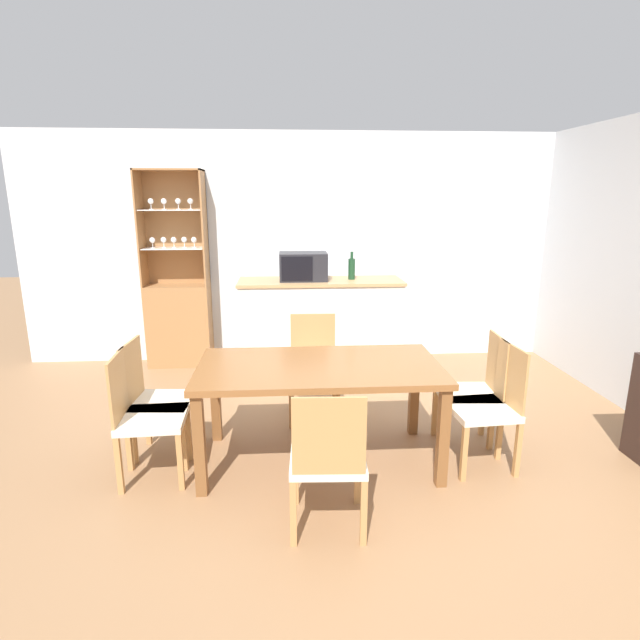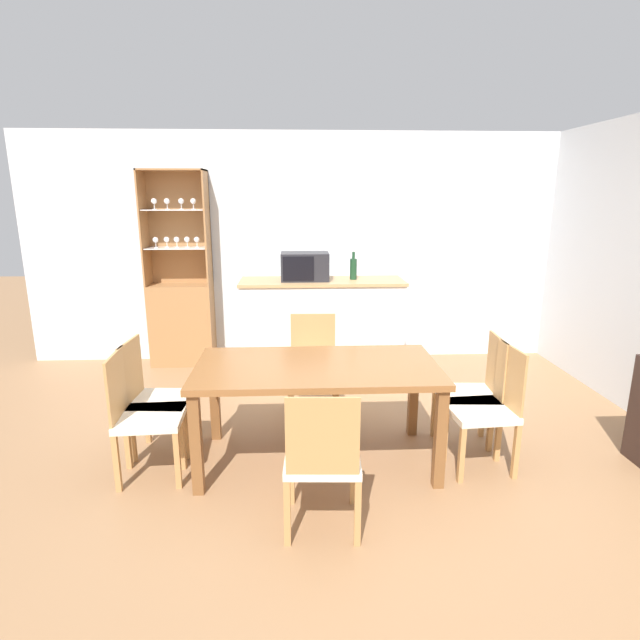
{
  "view_description": "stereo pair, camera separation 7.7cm",
  "coord_description": "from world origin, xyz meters",
  "px_view_note": "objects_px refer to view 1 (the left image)",
  "views": [
    {
      "loc": [
        -0.45,
        -3.07,
        1.87
      ],
      "look_at": [
        -0.17,
        1.07,
        0.83
      ],
      "focal_mm": 28.0,
      "sensor_mm": 36.0,
      "label": 1
    },
    {
      "loc": [
        -0.38,
        -3.07,
        1.87
      ],
      "look_at": [
        -0.17,
        1.07,
        0.83
      ],
      "focal_mm": 28.0,
      "sensor_mm": 36.0,
      "label": 2
    }
  ],
  "objects_px": {
    "dining_chair_side_right_far": "(474,392)",
    "dining_chair_side_right_near": "(487,406)",
    "wine_bottle": "(352,268)",
    "dining_chair_head_far": "(314,367)",
    "dining_chair_head_near": "(328,459)",
    "microwave": "(303,266)",
    "dining_chair_side_left_far": "(156,400)",
    "dining_table": "(319,376)",
    "display_cabinet": "(179,309)",
    "dining_chair_side_left_near": "(146,416)"
  },
  "relations": [
    {
      "from": "dining_chair_side_right_far",
      "to": "dining_chair_side_right_near",
      "type": "distance_m",
      "value": 0.26
    },
    {
      "from": "dining_chair_side_right_near",
      "to": "wine_bottle",
      "type": "relative_size",
      "value": 3.1
    },
    {
      "from": "wine_bottle",
      "to": "dining_chair_head_far",
      "type": "bearing_deg",
      "value": -114.08
    },
    {
      "from": "dining_chair_head_near",
      "to": "dining_chair_side_right_far",
      "type": "bearing_deg",
      "value": 40.25
    },
    {
      "from": "dining_chair_head_near",
      "to": "microwave",
      "type": "height_order",
      "value": "microwave"
    },
    {
      "from": "dining_chair_side_left_far",
      "to": "dining_chair_side_right_far",
      "type": "relative_size",
      "value": 1.0
    },
    {
      "from": "dining_table",
      "to": "microwave",
      "type": "height_order",
      "value": "microwave"
    },
    {
      "from": "display_cabinet",
      "to": "dining_chair_side_left_near",
      "type": "height_order",
      "value": "display_cabinet"
    },
    {
      "from": "display_cabinet",
      "to": "dining_chair_side_right_far",
      "type": "bearing_deg",
      "value": -39.29
    },
    {
      "from": "wine_bottle",
      "to": "dining_chair_side_right_far",
      "type": "bearing_deg",
      "value": -66.28
    },
    {
      "from": "dining_chair_side_left_far",
      "to": "dining_chair_side_right_near",
      "type": "relative_size",
      "value": 1.0
    },
    {
      "from": "dining_chair_head_far",
      "to": "display_cabinet",
      "type": "bearing_deg",
      "value": -44.75
    },
    {
      "from": "display_cabinet",
      "to": "microwave",
      "type": "distance_m",
      "value": 1.56
    },
    {
      "from": "dining_chair_head_near",
      "to": "dining_chair_side_right_near",
      "type": "distance_m",
      "value": 1.33
    },
    {
      "from": "dining_chair_head_near",
      "to": "dining_chair_side_right_near",
      "type": "height_order",
      "value": "same"
    },
    {
      "from": "display_cabinet",
      "to": "dining_chair_head_far",
      "type": "relative_size",
      "value": 2.44
    },
    {
      "from": "dining_chair_side_right_far",
      "to": "dining_table",
      "type": "bearing_deg",
      "value": 99.9
    },
    {
      "from": "dining_chair_side_right_far",
      "to": "dining_chair_side_left_near",
      "type": "relative_size",
      "value": 1.0
    },
    {
      "from": "display_cabinet",
      "to": "dining_chair_head_near",
      "type": "bearing_deg",
      "value": -64.75
    },
    {
      "from": "dining_chair_side_left_near",
      "to": "dining_chair_side_right_near",
      "type": "height_order",
      "value": "same"
    },
    {
      "from": "dining_table",
      "to": "dining_chair_side_right_far",
      "type": "height_order",
      "value": "dining_chair_side_right_far"
    },
    {
      "from": "dining_table",
      "to": "dining_chair_head_far",
      "type": "relative_size",
      "value": 1.92
    },
    {
      "from": "dining_chair_side_right_far",
      "to": "microwave",
      "type": "xyz_separation_m",
      "value": [
        -1.21,
        1.62,
        0.73
      ]
    },
    {
      "from": "dining_chair_side_left_far",
      "to": "dining_chair_head_far",
      "type": "bearing_deg",
      "value": 122.24
    },
    {
      "from": "dining_chair_side_left_far",
      "to": "dining_chair_side_left_near",
      "type": "distance_m",
      "value": 0.27
    },
    {
      "from": "dining_chair_side_left_far",
      "to": "dining_chair_side_left_near",
      "type": "height_order",
      "value": "same"
    },
    {
      "from": "display_cabinet",
      "to": "dining_table",
      "type": "distance_m",
      "value": 2.66
    },
    {
      "from": "wine_bottle",
      "to": "display_cabinet",
      "type": "bearing_deg",
      "value": 165.53
    },
    {
      "from": "dining_chair_side_left_far",
      "to": "wine_bottle",
      "type": "height_order",
      "value": "wine_bottle"
    },
    {
      "from": "wine_bottle",
      "to": "dining_chair_side_right_near",
      "type": "bearing_deg",
      "value": -69.19
    },
    {
      "from": "dining_table",
      "to": "dining_chair_side_left_near",
      "type": "relative_size",
      "value": 1.92
    },
    {
      "from": "dining_chair_head_near",
      "to": "dining_chair_side_right_near",
      "type": "relative_size",
      "value": 1.0
    },
    {
      "from": "dining_chair_side_left_far",
      "to": "dining_chair_side_right_far",
      "type": "xyz_separation_m",
      "value": [
        2.33,
        -0.01,
        0.0
      ]
    },
    {
      "from": "dining_chair_side_left_near",
      "to": "wine_bottle",
      "type": "distance_m",
      "value": 2.59
    },
    {
      "from": "display_cabinet",
      "to": "dining_chair_side_left_near",
      "type": "distance_m",
      "value": 2.4
    },
    {
      "from": "microwave",
      "to": "wine_bottle",
      "type": "distance_m",
      "value": 0.5
    },
    {
      "from": "dining_chair_head_near",
      "to": "dining_chair_side_left_far",
      "type": "xyz_separation_m",
      "value": [
        -1.16,
        0.9,
        0.0
      ]
    },
    {
      "from": "dining_chair_side_right_near",
      "to": "display_cabinet",
      "type": "bearing_deg",
      "value": 43.33
    },
    {
      "from": "display_cabinet",
      "to": "wine_bottle",
      "type": "distance_m",
      "value": 2.0
    },
    {
      "from": "dining_table",
      "to": "dining_chair_side_right_far",
      "type": "xyz_separation_m",
      "value": [
        1.17,
        0.13,
        -0.21
      ]
    },
    {
      "from": "dining_table",
      "to": "dining_chair_head_far",
      "type": "height_order",
      "value": "dining_chair_head_far"
    },
    {
      "from": "display_cabinet",
      "to": "wine_bottle",
      "type": "height_order",
      "value": "display_cabinet"
    },
    {
      "from": "dining_chair_head_near",
      "to": "microwave",
      "type": "bearing_deg",
      "value": 93.97
    },
    {
      "from": "dining_chair_side_left_far",
      "to": "dining_chair_side_right_far",
      "type": "bearing_deg",
      "value": 93.78
    },
    {
      "from": "dining_chair_head_near",
      "to": "dining_chair_head_far",
      "type": "distance_m",
      "value": 1.53
    },
    {
      "from": "dining_chair_side_left_far",
      "to": "wine_bottle",
      "type": "bearing_deg",
      "value": 139.18
    },
    {
      "from": "dining_table",
      "to": "dining_chair_head_near",
      "type": "xyz_separation_m",
      "value": [
        -0.0,
        -0.76,
        -0.21
      ]
    },
    {
      "from": "wine_bottle",
      "to": "dining_chair_head_near",
      "type": "bearing_deg",
      "value": -100.11
    },
    {
      "from": "dining_chair_head_far",
      "to": "dining_chair_side_left_near",
      "type": "distance_m",
      "value": 1.47
    },
    {
      "from": "dining_chair_side_right_far",
      "to": "dining_chair_side_left_near",
      "type": "height_order",
      "value": "same"
    }
  ]
}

